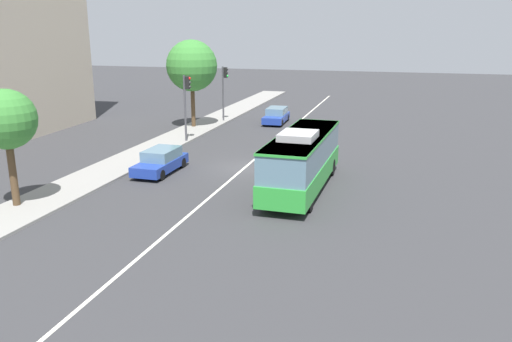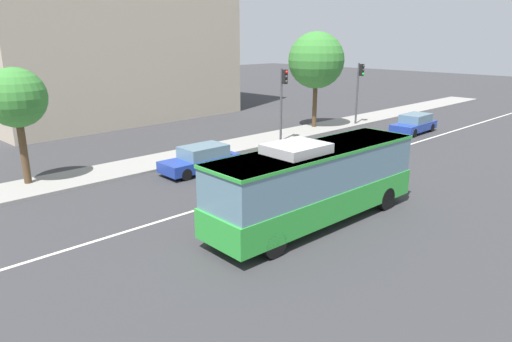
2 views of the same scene
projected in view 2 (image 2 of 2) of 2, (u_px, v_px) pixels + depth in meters
The scene contains 10 objects.
ground_plane at pixel (292, 181), 24.03m from camera, with size 160.00×160.00×0.00m, color #333335.
sidewalk_kerb at pixel (200, 153), 29.57m from camera, with size 80.00×3.16×0.14m, color gray.
lane_centre_line at pixel (292, 181), 24.03m from camera, with size 76.00×0.16×0.01m, color silver.
transit_bus at pixel (316, 180), 18.15m from camera, with size 10.05×2.72×3.46m.
sedan_blue at pixel (201, 159), 25.50m from camera, with size 4.52×1.86×1.46m.
sedan_blue_ahead at pixel (414, 124), 35.92m from camera, with size 4.56×1.96×1.46m.
traffic_light_near_corner at pixel (283, 93), 31.61m from camera, with size 0.34×0.62×5.20m.
traffic_light_mid_block at pixel (359, 83), 38.13m from camera, with size 0.33×0.62×5.20m.
street_tree_kerbside_left at pixel (316, 60), 36.36m from camera, with size 4.45×4.45×7.72m.
street_tree_kerbside_centre at pixel (16, 99), 22.06m from camera, with size 2.90×2.90×5.91m.
Camera 2 is at (-17.12, -15.35, 7.25)m, focal length 32.15 mm.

